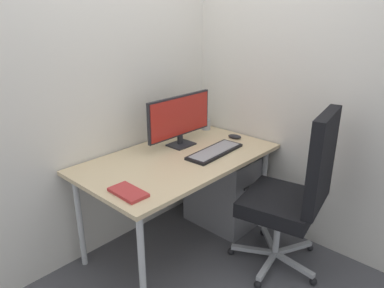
% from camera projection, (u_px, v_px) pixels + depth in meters
% --- Properties ---
extents(ground_plane, '(8.00, 8.00, 0.00)m').
position_uv_depth(ground_plane, '(180.00, 243.00, 2.74)').
color(ground_plane, '#4C4C51').
extents(wall_back, '(3.23, 0.04, 2.80)m').
position_uv_depth(wall_back, '(134.00, 50.00, 2.51)').
color(wall_back, silver).
rests_on(wall_back, ground_plane).
extents(wall_side_right, '(0.04, 2.64, 2.80)m').
position_uv_depth(wall_side_right, '(275.00, 49.00, 2.57)').
color(wall_side_right, silver).
rests_on(wall_side_right, ground_plane).
extents(desk, '(1.38, 0.79, 0.71)m').
position_uv_depth(desk, '(179.00, 164.00, 2.51)').
color(desk, '#D1B78C').
rests_on(desk, ground_plane).
extents(office_chair, '(0.63, 0.63, 1.12)m').
position_uv_depth(office_chair, '(296.00, 190.00, 2.29)').
color(office_chair, black).
rests_on(office_chair, ground_plane).
extents(filing_cabinet, '(0.39, 0.54, 0.60)m').
position_uv_depth(filing_cabinet, '(223.00, 188.00, 2.92)').
color(filing_cabinet, slate).
rests_on(filing_cabinet, ground_plane).
extents(monitor, '(0.60, 0.15, 0.38)m').
position_uv_depth(monitor, '(180.00, 118.00, 2.63)').
color(monitor, black).
rests_on(monitor, desk).
extents(keyboard, '(0.48, 0.19, 0.02)m').
position_uv_depth(keyboard, '(215.00, 152.00, 2.55)').
color(keyboard, black).
rests_on(keyboard, desk).
extents(mouse, '(0.08, 0.12, 0.03)m').
position_uv_depth(mouse, '(235.00, 136.00, 2.84)').
color(mouse, black).
rests_on(mouse, desk).
extents(pen_holder, '(0.08, 0.08, 0.17)m').
position_uv_depth(pen_holder, '(206.00, 124.00, 3.04)').
color(pen_holder, '#9EA0A5').
rests_on(pen_holder, desk).
extents(notebook, '(0.13, 0.23, 0.02)m').
position_uv_depth(notebook, '(128.00, 192.00, 1.98)').
color(notebook, '#B23333').
rests_on(notebook, desk).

